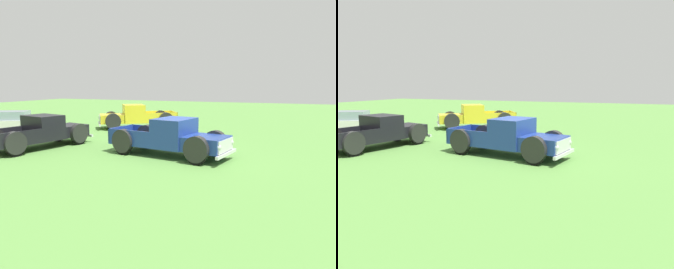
# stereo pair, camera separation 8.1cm
# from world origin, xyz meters

# --- Properties ---
(ground_plane) EXTENTS (80.00, 80.00, 0.00)m
(ground_plane) POSITION_xyz_m (0.00, 0.00, 0.00)
(ground_plane) COLOR #5B9342
(pickup_truck_foreground) EXTENTS (2.74, 5.47, 1.60)m
(pickup_truck_foreground) POSITION_xyz_m (-0.38, 0.00, 0.76)
(pickup_truck_foreground) COLOR navy
(pickup_truck_foreground) RESTS_ON ground_plane
(pickup_truck_behind_left) EXTENTS (5.30, 2.88, 1.54)m
(pickup_truck_behind_left) POSITION_xyz_m (-0.81, 6.58, 0.73)
(pickup_truck_behind_left) COLOR black
(pickup_truck_behind_left) RESTS_ON ground_plane
(pickup_truck_behind_right) EXTENTS (4.57, 5.33, 1.61)m
(pickup_truck_behind_right) POSITION_xyz_m (6.76, 5.90, 0.77)
(pickup_truck_behind_right) COLOR yellow
(pickup_truck_behind_right) RESTS_ON ground_plane
(sedan_distant_a) EXTENTS (3.41, 4.37, 1.36)m
(sedan_distant_a) POSITION_xyz_m (1.84, 11.72, 0.71)
(sedan_distant_a) COLOR silver
(sedan_distant_a) RESTS_ON ground_plane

